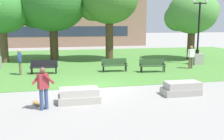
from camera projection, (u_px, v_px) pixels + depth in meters
ground_plane at (93, 88)px, 13.88m from camera, size 140.00×140.00×0.00m
grass_lawn at (77, 61)px, 23.50m from camera, size 40.00×20.00×0.02m
concrete_block_center at (79, 96)px, 11.35m from camera, size 1.80×0.90×0.64m
concrete_block_left at (182, 88)px, 12.58m from camera, size 1.80×0.90×0.64m
person_skateboarder at (43, 86)px, 10.30m from camera, size 0.92×0.45×1.71m
skateboard at (40, 104)px, 10.84m from camera, size 0.66×0.99×0.14m
park_bench_near_right at (44, 66)px, 17.67m from camera, size 1.84×0.70×0.90m
park_bench_far_left at (114, 64)px, 18.44m from camera, size 1.81×0.58×0.90m
park_bench_far_right at (152, 65)px, 18.24m from camera, size 1.84×0.71×0.90m
lamp_post_right at (197, 51)px, 21.46m from camera, size 1.32×0.80×5.41m
tree_far_right at (192, 13)px, 23.78m from camera, size 4.71×4.49×6.20m
tree_far_left at (109, 0)px, 22.99m from camera, size 5.28×5.03×7.55m
tree_near_right at (52, 3)px, 23.10m from camera, size 6.34×6.04×7.74m
tree_near_left at (1, 11)px, 21.96m from camera, size 4.90×4.67×6.45m
person_bystander_near_lawn at (20, 60)px, 17.16m from camera, size 0.28×0.62×1.71m
person_bystander_far_lawn at (191, 56)px, 19.52m from camera, size 0.69×0.29×1.71m
building_facade_distant at (67, 14)px, 36.59m from camera, size 22.99×1.03×9.31m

